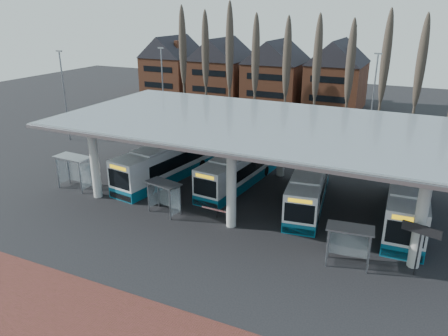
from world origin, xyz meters
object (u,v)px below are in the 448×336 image
at_px(bus_1, 239,169).
at_px(bus_2, 309,187).
at_px(bus_3, 407,200).
at_px(bus_0, 169,162).
at_px(shelter_1, 165,190).
at_px(shelter_2, 350,237).
at_px(shelter_0, 75,165).

distance_m(bus_1, bus_2, 6.62).
relative_size(bus_2, bus_3, 0.92).
distance_m(bus_0, shelter_1, 7.16).
xyz_separation_m(bus_2, shelter_2, (4.43, -7.55, 0.42)).
xyz_separation_m(bus_1, shelter_2, (10.92, -8.82, 0.40)).
bearing_deg(bus_1, bus_0, -163.52).
bearing_deg(bus_0, shelter_2, -15.44).
distance_m(bus_1, shelter_2, 14.04).
distance_m(bus_2, shelter_1, 11.19).
bearing_deg(bus_3, bus_1, 173.13).
relative_size(bus_0, bus_1, 1.09).
bearing_deg(shelter_1, bus_0, 132.74).
height_order(bus_0, bus_3, bus_3).
xyz_separation_m(shelter_0, shelter_1, (9.54, -0.85, -0.28)).
bearing_deg(shelter_0, shelter_1, -2.50).
bearing_deg(bus_1, bus_3, 0.84).
height_order(bus_0, shelter_1, bus_0).
xyz_separation_m(bus_0, shelter_0, (-5.96, -5.34, 0.52)).
distance_m(bus_0, shelter_2, 18.87).
xyz_separation_m(bus_1, bus_2, (6.50, -1.27, -0.02)).
height_order(shelter_1, shelter_2, shelter_2).
bearing_deg(bus_1, shelter_1, -105.55).
distance_m(bus_0, shelter_0, 8.01).
bearing_deg(bus_0, bus_1, 19.55).
bearing_deg(bus_2, bus_1, 160.97).
bearing_deg(shelter_2, bus_1, 134.25).
relative_size(bus_3, shelter_2, 4.21).
xyz_separation_m(bus_2, shelter_1, (-9.30, -6.22, 0.38)).
height_order(bus_2, bus_3, bus_3).
distance_m(shelter_1, shelter_2, 13.79).
xyz_separation_m(bus_2, shelter_0, (-18.84, -5.37, 0.66)).
relative_size(bus_0, shelter_1, 4.20).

